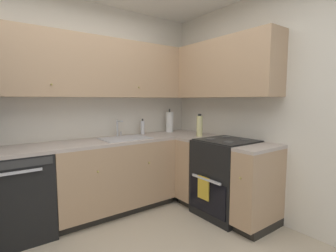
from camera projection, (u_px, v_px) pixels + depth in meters
name	position (u px, v px, depth m)	size (l,w,h in m)	color
wall_back	(66.00, 108.00, 3.02)	(3.64, 0.05, 2.57)	silver
wall_right	(279.00, 108.00, 2.74)	(0.05, 3.38, 2.57)	silver
dishwasher	(18.00, 195.00, 2.50)	(0.60, 0.63, 0.86)	black
lower_cabinets_back	(114.00, 176.00, 3.11)	(1.45, 0.62, 0.86)	tan
countertop_back	(113.00, 141.00, 3.06)	(2.65, 0.60, 0.04)	#B7A89E
lower_cabinets_right	(225.00, 179.00, 3.01)	(0.62, 1.17, 0.86)	tan
countertop_right	(225.00, 142.00, 2.96)	(0.60, 1.17, 0.03)	#B7A89E
oven_range	(226.00, 177.00, 3.01)	(0.68, 0.62, 1.05)	black
upper_cabinets_back	(94.00, 68.00, 2.99)	(2.33, 0.34, 0.70)	tan
upper_cabinets_right	(215.00, 70.00, 3.21)	(0.32, 1.72, 0.70)	tan
sink	(126.00, 142.00, 3.13)	(0.59, 0.40, 0.10)	#B7B7BC
faucet	(118.00, 127.00, 3.28)	(0.07, 0.16, 0.22)	silver
soap_bottle	(143.00, 127.00, 3.50)	(0.05, 0.05, 0.22)	silver
paper_towel_roll	(170.00, 122.00, 3.75)	(0.11, 0.11, 0.36)	white
oil_bottle	(200.00, 126.00, 3.30)	(0.08, 0.08, 0.30)	beige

